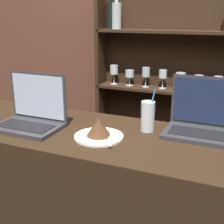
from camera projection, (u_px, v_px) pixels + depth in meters
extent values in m
cube|color=black|center=(97.00, 220.00, 1.59)|extent=(1.90, 0.55, 0.96)
cube|color=brown|center=(163.00, 32.00, 2.34)|extent=(7.00, 0.06, 2.70)
cube|color=#332114|center=(102.00, 94.00, 2.56)|extent=(0.03, 0.18, 1.70)
cube|color=#332114|center=(173.00, 99.00, 2.41)|extent=(1.17, 0.02, 1.70)
cube|color=#332114|center=(168.00, 143.00, 2.44)|extent=(1.13, 0.18, 0.02)
cube|color=#332114|center=(171.00, 91.00, 2.32)|extent=(1.13, 0.18, 0.02)
cube|color=#332114|center=(174.00, 32.00, 2.19)|extent=(1.13, 0.18, 0.02)
cylinder|color=silver|center=(114.00, 84.00, 2.48)|extent=(0.06, 0.06, 0.01)
cylinder|color=silver|center=(114.00, 79.00, 2.47)|extent=(0.01, 0.01, 0.08)
cylinder|color=silver|center=(114.00, 70.00, 2.45)|extent=(0.06, 0.06, 0.07)
cylinder|color=silver|center=(129.00, 85.00, 2.43)|extent=(0.06, 0.06, 0.01)
cylinder|color=silver|center=(130.00, 81.00, 2.42)|extent=(0.01, 0.01, 0.06)
cylinder|color=silver|center=(130.00, 73.00, 2.41)|extent=(0.07, 0.07, 0.05)
cylinder|color=silver|center=(145.00, 87.00, 2.39)|extent=(0.05, 0.05, 0.01)
cylinder|color=silver|center=(146.00, 81.00, 2.37)|extent=(0.01, 0.01, 0.08)
cylinder|color=silver|center=(146.00, 72.00, 2.35)|extent=(0.06, 0.06, 0.07)
cylinder|color=silver|center=(162.00, 88.00, 2.34)|extent=(0.05, 0.05, 0.01)
cylinder|color=silver|center=(162.00, 83.00, 2.32)|extent=(0.01, 0.01, 0.08)
cylinder|color=silver|center=(163.00, 74.00, 2.30)|extent=(0.06, 0.06, 0.06)
cylinder|color=silver|center=(180.00, 90.00, 2.29)|extent=(0.06, 0.06, 0.01)
cylinder|color=silver|center=(180.00, 85.00, 2.28)|extent=(0.01, 0.01, 0.07)
cylinder|color=silver|center=(181.00, 77.00, 2.26)|extent=(0.07, 0.07, 0.06)
cylinder|color=silver|center=(198.00, 91.00, 2.24)|extent=(0.06, 0.06, 0.01)
cylinder|color=silver|center=(198.00, 87.00, 2.23)|extent=(0.01, 0.01, 0.06)
cylinder|color=silver|center=(199.00, 79.00, 2.21)|extent=(0.06, 0.06, 0.06)
cylinder|color=silver|center=(217.00, 93.00, 2.19)|extent=(0.06, 0.06, 0.01)
cylinder|color=silver|center=(217.00, 88.00, 2.18)|extent=(0.01, 0.01, 0.06)
cylinder|color=silver|center=(218.00, 80.00, 2.16)|extent=(0.06, 0.06, 0.05)
cylinder|color=#B2C1C6|center=(116.00, 16.00, 2.32)|extent=(0.07, 0.07, 0.19)
cylinder|color=black|center=(111.00, 16.00, 2.34)|extent=(0.07, 0.07, 0.19)
cube|color=#333338|center=(27.00, 127.00, 1.49)|extent=(0.32, 0.21, 0.02)
cube|color=black|center=(26.00, 126.00, 1.48)|extent=(0.27, 0.12, 0.00)
cube|color=#333338|center=(38.00, 96.00, 1.54)|extent=(0.32, 0.00, 0.24)
cube|color=silver|center=(38.00, 96.00, 1.54)|extent=(0.29, 0.01, 0.21)
cube|color=#333338|center=(202.00, 135.00, 1.39)|extent=(0.34, 0.21, 0.02)
cube|color=black|center=(202.00, 133.00, 1.38)|extent=(0.29, 0.12, 0.00)
cube|color=#333338|center=(208.00, 102.00, 1.45)|extent=(0.34, 0.00, 0.24)
cube|color=#1E2847|center=(208.00, 102.00, 1.45)|extent=(0.31, 0.01, 0.21)
cylinder|color=white|center=(99.00, 137.00, 1.38)|extent=(0.22, 0.22, 0.01)
cone|color=#51301C|center=(99.00, 127.00, 1.37)|extent=(0.11, 0.11, 0.08)
cube|color=#B7B7BC|center=(110.00, 138.00, 1.34)|extent=(0.08, 0.16, 0.00)
cylinder|color=silver|center=(148.00, 116.00, 1.44)|extent=(0.06, 0.06, 0.14)
cylinder|color=#338CD8|center=(150.00, 111.00, 1.43)|extent=(0.04, 0.01, 0.20)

